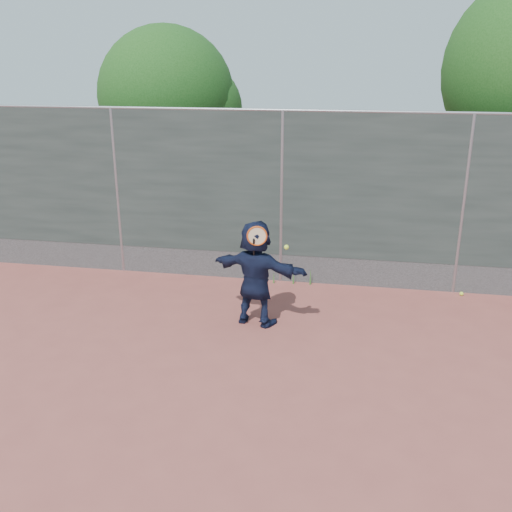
# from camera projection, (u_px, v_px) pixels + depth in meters

# --- Properties ---
(ground) EXTENTS (80.00, 80.00, 0.00)m
(ground) POSITION_uv_depth(u_px,v_px,m) (242.00, 383.00, 7.07)
(ground) COLOR #9E4C42
(ground) RESTS_ON ground
(player) EXTENTS (1.56, 0.85, 1.61)m
(player) POSITION_uv_depth(u_px,v_px,m) (256.00, 273.00, 8.42)
(player) COLOR #141B38
(player) RESTS_ON ground
(ball_ground) EXTENTS (0.07, 0.07, 0.07)m
(ball_ground) POSITION_uv_depth(u_px,v_px,m) (462.00, 294.00, 9.65)
(ball_ground) COLOR #D6FB37
(ball_ground) RESTS_ON ground
(fence) EXTENTS (20.00, 0.06, 3.03)m
(fence) POSITION_uv_depth(u_px,v_px,m) (282.00, 195.00, 9.80)
(fence) COLOR #38423D
(fence) RESTS_ON ground
(swing_action) EXTENTS (0.60, 0.13, 0.51)m
(swing_action) POSITION_uv_depth(u_px,v_px,m) (260.00, 238.00, 8.02)
(swing_action) COLOR #C64912
(swing_action) RESTS_ON ground
(tree_left) EXTENTS (3.15, 3.00, 4.53)m
(tree_left) POSITION_uv_depth(u_px,v_px,m) (174.00, 99.00, 12.66)
(tree_left) COLOR #382314
(tree_left) RESTS_ON ground
(weed_clump) EXTENTS (0.68, 0.07, 0.30)m
(weed_clump) POSITION_uv_depth(u_px,v_px,m) (296.00, 277.00, 10.12)
(weed_clump) COLOR #387226
(weed_clump) RESTS_ON ground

